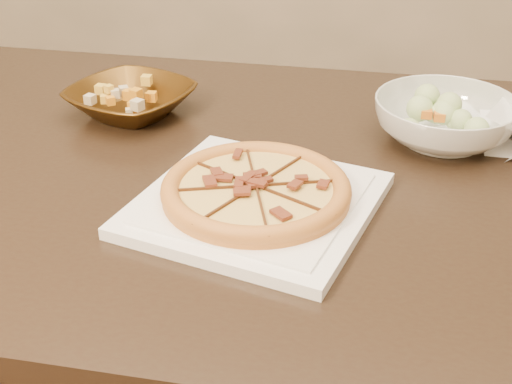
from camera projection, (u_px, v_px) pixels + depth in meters
dining_table at (209, 213)px, 1.21m from camera, size 1.54×1.03×0.75m
plate at (256, 204)px, 1.03m from camera, size 0.40×0.40×0.02m
pizza at (256, 190)px, 1.02m from camera, size 0.27×0.27×0.03m
bronze_bowl at (131, 101)px, 1.32m from camera, size 0.29×0.29×0.05m
mixed_dish at (128, 80)px, 1.30m from camera, size 0.08×0.11×0.03m
salad_bowl at (445, 121)px, 1.22m from camera, size 0.30×0.30×0.08m
salad at (449, 90)px, 1.19m from camera, size 0.13×0.11×0.04m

